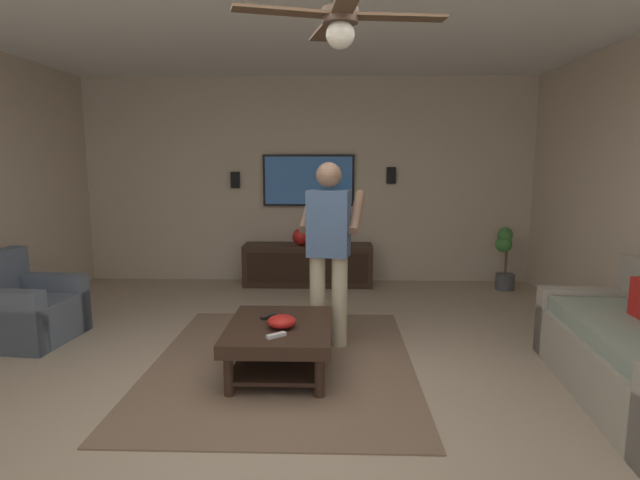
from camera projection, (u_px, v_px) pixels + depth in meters
ground_plane at (280, 403)px, 3.53m from camera, size 8.80×8.80×0.00m
wall_back_tv at (308, 181)px, 6.99m from camera, size 0.10×6.25×2.75m
area_rug at (283, 362)px, 4.22m from camera, size 2.64×2.12×0.01m
armchair at (22, 311)px, 4.72m from camera, size 0.88×0.89×0.82m
coffee_table at (280, 337)px, 3.98m from camera, size 1.00×0.80×0.40m
media_console at (308, 265)px, 6.83m from camera, size 0.45×1.70×0.55m
tv at (309, 180)px, 6.89m from camera, size 0.05×1.23×0.69m
person_standing at (329, 243)px, 4.51m from camera, size 0.60×0.61×1.64m
potted_plant_tall at (505, 254)px, 6.56m from camera, size 0.26×0.27×0.81m
bowl at (282, 321)px, 3.87m from camera, size 0.22×0.22×0.10m
remote_white at (276, 335)px, 3.68m from camera, size 0.13×0.15×0.02m
remote_black at (269, 316)px, 4.12m from camera, size 0.15×0.12×0.02m
vase_round at (301, 237)px, 6.73m from camera, size 0.22×0.22×0.22m
wall_speaker_left at (391, 175)px, 6.86m from camera, size 0.06×0.12×0.22m
wall_speaker_right at (235, 180)px, 6.93m from camera, size 0.06×0.12×0.22m
ceiling_fan at (340, 21)px, 2.84m from camera, size 1.20×1.19×0.46m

